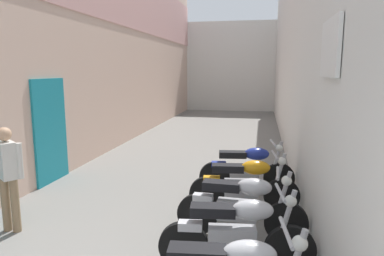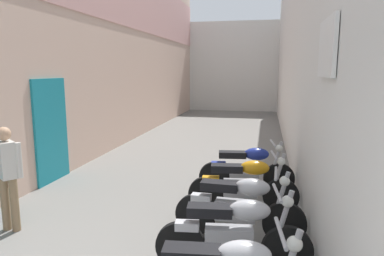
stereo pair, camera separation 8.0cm
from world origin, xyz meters
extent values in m
plane|color=slate|center=(0.00, 7.73, 0.00)|extent=(35.46, 35.46, 0.00)
cube|color=beige|center=(-2.75, 9.73, 3.35)|extent=(0.40, 19.46, 6.69)
cube|color=teal|center=(-2.53, 5.60, 1.10)|extent=(0.06, 1.10, 2.20)
cube|color=silver|center=(2.75, 9.73, 3.14)|extent=(0.40, 19.46, 6.27)
cube|color=white|center=(2.52, 3.00, 2.60)|extent=(0.04, 0.90, 0.60)
cube|color=silver|center=(0.00, 20.46, 2.56)|extent=(8.09, 2.00, 5.12)
ellipsoid|color=#B7B7BC|center=(1.78, 1.97, 0.78)|extent=(0.51, 0.31, 0.24)
cube|color=black|center=(1.32, 1.92, 0.76)|extent=(0.54, 0.28, 0.12)
cylinder|color=#9E9EA3|center=(2.08, 2.01, 1.00)|extent=(0.10, 0.58, 0.04)
sphere|color=silver|center=(2.20, 2.02, 0.90)|extent=(0.14, 0.14, 0.14)
cylinder|color=black|center=(2.22, 3.02, 0.30)|extent=(0.61, 0.15, 0.60)
cylinder|color=black|center=(0.98, 2.87, 0.30)|extent=(0.61, 0.15, 0.60)
cube|color=#9E9EA3|center=(1.55, 2.94, 0.42)|extent=(0.58, 0.27, 0.28)
ellipsoid|color=#B7B7BC|center=(1.78, 2.97, 0.78)|extent=(0.51, 0.32, 0.24)
cube|color=black|center=(1.32, 2.91, 0.76)|extent=(0.54, 0.28, 0.12)
cylinder|color=#9E9EA3|center=(2.15, 3.01, 0.65)|extent=(0.25, 0.09, 0.77)
cylinder|color=#9E9EA3|center=(2.08, 3.00, 1.00)|extent=(0.11, 0.58, 0.04)
sphere|color=silver|center=(2.20, 3.02, 0.90)|extent=(0.14, 0.14, 0.14)
cube|color=#B7B7BC|center=(1.06, 2.88, 0.56)|extent=(0.29, 0.17, 0.10)
cylinder|color=black|center=(2.22, 3.77, 0.30)|extent=(0.60, 0.10, 0.60)
cylinder|color=black|center=(0.97, 3.81, 0.30)|extent=(0.60, 0.10, 0.60)
cube|color=#9E9EA3|center=(1.55, 3.79, 0.42)|extent=(0.57, 0.22, 0.28)
ellipsoid|color=#B7B7BC|center=(1.78, 3.78, 0.78)|extent=(0.49, 0.28, 0.24)
cube|color=black|center=(1.32, 3.80, 0.76)|extent=(0.53, 0.24, 0.12)
cylinder|color=#9E9EA3|center=(2.15, 3.77, 0.65)|extent=(0.25, 0.07, 0.77)
cylinder|color=#9E9EA3|center=(2.08, 3.77, 1.00)|extent=(0.06, 0.58, 0.04)
sphere|color=silver|center=(2.20, 3.77, 0.90)|extent=(0.14, 0.14, 0.14)
cube|color=#B7B7BC|center=(1.05, 3.81, 0.56)|extent=(0.28, 0.15, 0.10)
cylinder|color=black|center=(2.22, 4.82, 0.30)|extent=(0.61, 0.15, 0.60)
cylinder|color=black|center=(0.98, 4.66, 0.30)|extent=(0.61, 0.15, 0.60)
cube|color=#9E9EA3|center=(1.55, 4.73, 0.42)|extent=(0.58, 0.27, 0.28)
ellipsoid|color=orange|center=(1.78, 4.76, 0.78)|extent=(0.51, 0.32, 0.24)
cube|color=black|center=(1.32, 4.71, 0.76)|extent=(0.54, 0.28, 0.12)
cylinder|color=#9E9EA3|center=(2.15, 4.81, 0.65)|extent=(0.25, 0.09, 0.77)
cylinder|color=#9E9EA3|center=(2.08, 4.80, 1.00)|extent=(0.11, 0.58, 0.04)
sphere|color=silver|center=(2.20, 4.82, 0.90)|extent=(0.14, 0.14, 0.14)
cube|color=orange|center=(1.06, 4.67, 0.56)|extent=(0.30, 0.17, 0.10)
cylinder|color=black|center=(2.22, 5.79, 0.30)|extent=(0.61, 0.16, 0.60)
cylinder|color=black|center=(0.98, 5.63, 0.30)|extent=(0.61, 0.16, 0.60)
cube|color=#9E9EA3|center=(1.55, 5.70, 0.42)|extent=(0.58, 0.27, 0.28)
ellipsoid|color=navy|center=(1.78, 5.73, 0.78)|extent=(0.51, 0.32, 0.24)
cube|color=black|center=(1.32, 5.67, 0.76)|extent=(0.54, 0.29, 0.12)
cylinder|color=#9E9EA3|center=(2.15, 5.78, 0.65)|extent=(0.25, 0.09, 0.77)
cylinder|color=#9E9EA3|center=(2.08, 5.77, 1.00)|extent=(0.11, 0.58, 0.04)
sphere|color=silver|center=(2.20, 5.79, 0.90)|extent=(0.14, 0.14, 0.14)
cube|color=navy|center=(1.06, 5.64, 0.56)|extent=(0.30, 0.18, 0.10)
cylinder|color=#8C7251|center=(-1.83, 3.35, 0.41)|extent=(0.12, 0.12, 0.82)
cylinder|color=#8C7251|center=(-1.67, 3.35, 0.41)|extent=(0.12, 0.12, 0.82)
cube|color=beige|center=(-1.75, 3.35, 1.09)|extent=(0.39, 0.36, 0.54)
sphere|color=tan|center=(-1.75, 3.35, 1.47)|extent=(0.20, 0.20, 0.20)
cylinder|color=beige|center=(-1.53, 3.35, 1.09)|extent=(0.08, 0.08, 0.52)
camera|label=1|loc=(1.84, -0.89, 2.38)|focal=32.46mm
camera|label=2|loc=(1.91, -0.87, 2.38)|focal=32.46mm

